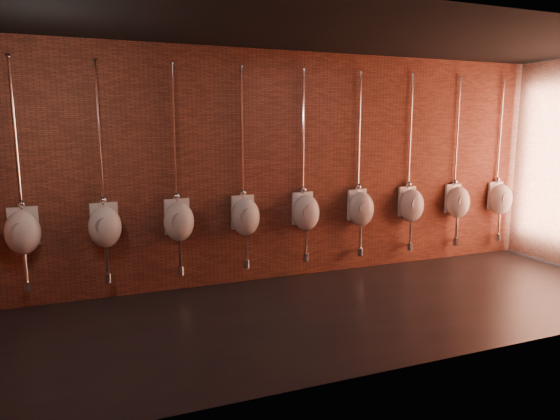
{
  "coord_description": "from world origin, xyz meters",
  "views": [
    {
      "loc": [
        -2.73,
        -5.03,
        2.18
      ],
      "look_at": [
        -0.37,
        0.9,
        1.1
      ],
      "focal_mm": 32.0,
      "sensor_mm": 36.0,
      "label": 1
    }
  ],
  "objects_px": {
    "urinal_8": "(458,201)",
    "urinal_9": "(500,198)",
    "urinal_1": "(23,231)",
    "urinal_3": "(179,221)",
    "urinal_7": "(411,205)",
    "urinal_4": "(245,216)",
    "urinal_5": "(306,212)",
    "urinal_2": "(105,226)",
    "urinal_6": "(361,208)"
  },
  "relations": [
    {
      "from": "urinal_9",
      "to": "urinal_2",
      "type": "bearing_deg",
      "value": 180.0
    },
    {
      "from": "urinal_1",
      "to": "urinal_9",
      "type": "bearing_deg",
      "value": 0.0
    },
    {
      "from": "urinal_4",
      "to": "urinal_7",
      "type": "relative_size",
      "value": 1.0
    },
    {
      "from": "urinal_1",
      "to": "urinal_3",
      "type": "relative_size",
      "value": 1.0
    },
    {
      "from": "urinal_2",
      "to": "urinal_6",
      "type": "xyz_separation_m",
      "value": [
        3.63,
        0.0,
        0.0
      ]
    },
    {
      "from": "urinal_2",
      "to": "urinal_9",
      "type": "height_order",
      "value": "same"
    },
    {
      "from": "urinal_1",
      "to": "urinal_2",
      "type": "xyz_separation_m",
      "value": [
        0.91,
        0.0,
        0.0
      ]
    },
    {
      "from": "urinal_3",
      "to": "urinal_6",
      "type": "distance_m",
      "value": 2.72
    },
    {
      "from": "urinal_1",
      "to": "urinal_4",
      "type": "height_order",
      "value": "same"
    },
    {
      "from": "urinal_6",
      "to": "urinal_7",
      "type": "distance_m",
      "value": 0.91
    },
    {
      "from": "urinal_8",
      "to": "urinal_9",
      "type": "distance_m",
      "value": 0.91
    },
    {
      "from": "urinal_6",
      "to": "urinal_8",
      "type": "xyz_separation_m",
      "value": [
        1.81,
        0.0,
        0.0
      ]
    },
    {
      "from": "urinal_4",
      "to": "urinal_5",
      "type": "distance_m",
      "value": 0.91
    },
    {
      "from": "urinal_1",
      "to": "urinal_8",
      "type": "relative_size",
      "value": 1.0
    },
    {
      "from": "urinal_3",
      "to": "urinal_9",
      "type": "height_order",
      "value": "same"
    },
    {
      "from": "urinal_1",
      "to": "urinal_8",
      "type": "distance_m",
      "value": 6.35
    },
    {
      "from": "urinal_4",
      "to": "urinal_5",
      "type": "relative_size",
      "value": 1.0
    },
    {
      "from": "urinal_8",
      "to": "urinal_9",
      "type": "xyz_separation_m",
      "value": [
        0.91,
        0.0,
        0.0
      ]
    },
    {
      "from": "urinal_4",
      "to": "urinal_7",
      "type": "height_order",
      "value": "same"
    },
    {
      "from": "urinal_4",
      "to": "urinal_3",
      "type": "bearing_deg",
      "value": 180.0
    },
    {
      "from": "urinal_9",
      "to": "urinal_6",
      "type": "bearing_deg",
      "value": 180.0
    },
    {
      "from": "urinal_5",
      "to": "urinal_6",
      "type": "xyz_separation_m",
      "value": [
        0.91,
        0.0,
        0.0
      ]
    },
    {
      "from": "urinal_1",
      "to": "urinal_2",
      "type": "bearing_deg",
      "value": 0.0
    },
    {
      "from": "urinal_3",
      "to": "urinal_5",
      "type": "xyz_separation_m",
      "value": [
        1.81,
        0.0,
        0.0
      ]
    },
    {
      "from": "urinal_1",
      "to": "urinal_6",
      "type": "relative_size",
      "value": 1.0
    },
    {
      "from": "urinal_1",
      "to": "urinal_3",
      "type": "xyz_separation_m",
      "value": [
        1.81,
        0.0,
        0.0
      ]
    },
    {
      "from": "urinal_2",
      "to": "urinal_8",
      "type": "distance_m",
      "value": 5.44
    },
    {
      "from": "urinal_7",
      "to": "urinal_8",
      "type": "relative_size",
      "value": 1.0
    },
    {
      "from": "urinal_4",
      "to": "urinal_9",
      "type": "xyz_separation_m",
      "value": [
        4.53,
        0.0,
        0.0
      ]
    },
    {
      "from": "urinal_9",
      "to": "urinal_3",
      "type": "bearing_deg",
      "value": 180.0
    },
    {
      "from": "urinal_2",
      "to": "urinal_5",
      "type": "xyz_separation_m",
      "value": [
        2.72,
        0.0,
        0.0
      ]
    },
    {
      "from": "urinal_1",
      "to": "urinal_8",
      "type": "bearing_deg",
      "value": 0.0
    },
    {
      "from": "urinal_6",
      "to": "urinal_3",
      "type": "bearing_deg",
      "value": 180.0
    },
    {
      "from": "urinal_9",
      "to": "urinal_5",
      "type": "bearing_deg",
      "value": 180.0
    },
    {
      "from": "urinal_6",
      "to": "urinal_7",
      "type": "height_order",
      "value": "same"
    },
    {
      "from": "urinal_7",
      "to": "urinal_1",
      "type": "bearing_deg",
      "value": 180.0
    },
    {
      "from": "urinal_4",
      "to": "urinal_2",
      "type": "bearing_deg",
      "value": 180.0
    },
    {
      "from": "urinal_7",
      "to": "urinal_3",
      "type": "bearing_deg",
      "value": 180.0
    },
    {
      "from": "urinal_5",
      "to": "urinal_6",
      "type": "height_order",
      "value": "same"
    },
    {
      "from": "urinal_6",
      "to": "urinal_9",
      "type": "distance_m",
      "value": 2.72
    },
    {
      "from": "urinal_2",
      "to": "urinal_5",
      "type": "distance_m",
      "value": 2.72
    },
    {
      "from": "urinal_1",
      "to": "urinal_9",
      "type": "distance_m",
      "value": 7.25
    },
    {
      "from": "urinal_5",
      "to": "urinal_9",
      "type": "xyz_separation_m",
      "value": [
        3.63,
        0.0,
        0.0
      ]
    },
    {
      "from": "urinal_8",
      "to": "urinal_9",
      "type": "bearing_deg",
      "value": 0.0
    },
    {
      "from": "urinal_4",
      "to": "urinal_8",
      "type": "bearing_deg",
      "value": 0.0
    },
    {
      "from": "urinal_3",
      "to": "urinal_7",
      "type": "height_order",
      "value": "same"
    },
    {
      "from": "urinal_3",
      "to": "urinal_4",
      "type": "height_order",
      "value": "same"
    },
    {
      "from": "urinal_1",
      "to": "urinal_2",
      "type": "relative_size",
      "value": 1.0
    },
    {
      "from": "urinal_8",
      "to": "urinal_1",
      "type": "bearing_deg",
      "value": 180.0
    },
    {
      "from": "urinal_1",
      "to": "urinal_7",
      "type": "distance_m",
      "value": 5.44
    }
  ]
}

